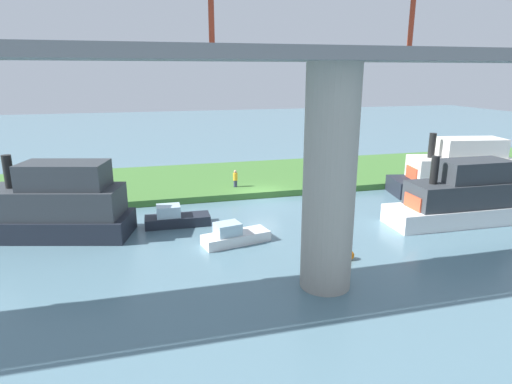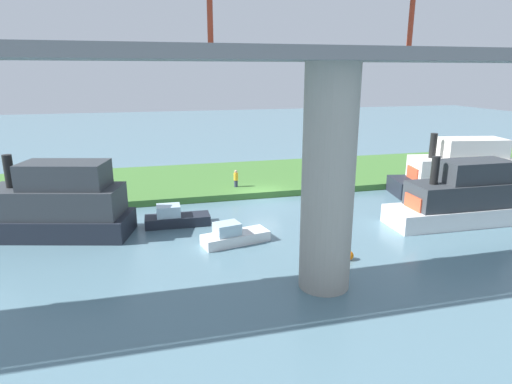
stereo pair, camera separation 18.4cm
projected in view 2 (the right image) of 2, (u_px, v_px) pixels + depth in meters
The scene contains 12 objects.
ground_plane at pixel (263, 199), 33.71m from camera, with size 160.00×160.00×0.00m, color slate.
grassy_bank at pixel (246, 178), 39.25m from camera, with size 80.00×12.00×0.50m, color #427533.
bridge_pylon at pixel (328, 181), 18.71m from camera, with size 2.29×2.29×9.92m, color #9E998E.
bridge_span at pixel (334, 48), 17.26m from camera, with size 65.16×4.30×3.25m.
person_on_bank at pixel (236, 178), 35.01m from camera, with size 0.51×0.51×1.39m.
mooring_post at pixel (317, 176), 36.32m from camera, with size 0.20×0.20×1.09m, color brown.
skiff_small at pixel (458, 172), 34.55m from camera, with size 10.02×4.89×4.91m.
houseboat_blue at pixel (460, 198), 27.90m from camera, with size 8.83×3.10×4.48m.
motorboat_white at pixel (53, 206), 25.66m from camera, with size 10.12×5.54×4.92m.
riverboat_paddlewheel at pixel (233, 236), 24.82m from camera, with size 4.06×2.18×1.29m.
pontoon_yellow at pixel (175, 218), 27.75m from camera, with size 4.12×1.54×1.36m.
marker_buoy at pixel (349, 255), 22.66m from camera, with size 0.50×0.50×0.50m, color orange.
Camera 2 is at (8.57, 31.19, 9.52)m, focal length 30.47 mm.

